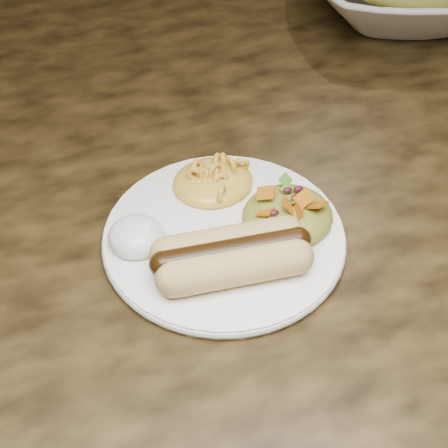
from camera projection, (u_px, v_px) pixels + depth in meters
name	position (u px, v px, depth m)	size (l,w,h in m)	color
table	(130.00, 231.00, 0.70)	(1.60, 0.90, 0.75)	#4B3718
plate	(224.00, 236.00, 0.56)	(0.21, 0.21, 0.01)	white
hotdog	(232.00, 255.00, 0.51)	(0.12, 0.07, 0.03)	#D0B75A
mac_and_cheese	(213.00, 174.00, 0.59)	(0.08, 0.07, 0.03)	gold
sour_cream	(136.00, 231.00, 0.54)	(0.05, 0.05, 0.03)	white
taco_salad	(288.00, 209.00, 0.56)	(0.08, 0.08, 0.04)	#A2611F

